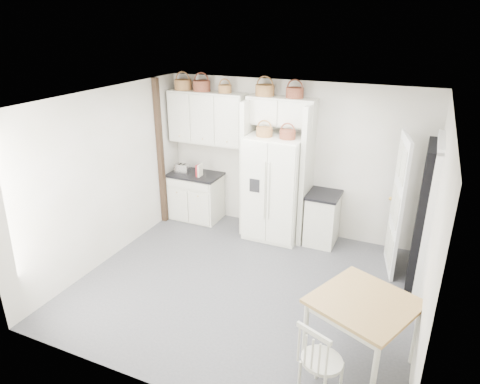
% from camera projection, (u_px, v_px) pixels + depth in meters
% --- Properties ---
extents(floor, '(4.50, 4.50, 0.00)m').
position_uv_depth(floor, '(244.00, 286.00, 6.04)').
color(floor, '#515155').
rests_on(floor, ground).
extents(ceiling, '(4.50, 4.50, 0.00)m').
position_uv_depth(ceiling, '(245.00, 101.00, 5.06)').
color(ceiling, white).
rests_on(ceiling, wall_back).
extents(wall_back, '(4.50, 0.00, 4.50)m').
position_uv_depth(wall_back, '(291.00, 159.00, 7.24)').
color(wall_back, '#B4AE97').
rests_on(wall_back, floor).
extents(wall_left, '(0.00, 4.00, 4.00)m').
position_uv_depth(wall_left, '(107.00, 177.00, 6.39)').
color(wall_left, '#B4AE97').
rests_on(wall_left, floor).
extents(wall_right, '(0.00, 4.00, 4.00)m').
position_uv_depth(wall_right, '(432.00, 234.00, 4.70)').
color(wall_right, '#B4AE97').
rests_on(wall_right, floor).
extents(refrigerator, '(0.91, 0.73, 1.77)m').
position_uv_depth(refrigerator, '(275.00, 187.00, 7.14)').
color(refrigerator, white).
rests_on(refrigerator, floor).
extents(base_cab_left, '(0.91, 0.57, 0.84)m').
position_uv_depth(base_cab_left, '(196.00, 197.00, 7.96)').
color(base_cab_left, beige).
rests_on(base_cab_left, floor).
extents(base_cab_right, '(0.48, 0.57, 0.84)m').
position_uv_depth(base_cab_right, '(322.00, 219.00, 7.07)').
color(base_cab_right, beige).
rests_on(base_cab_right, floor).
extents(dining_table, '(1.25, 1.25, 0.79)m').
position_uv_depth(dining_table, '(361.00, 331.00, 4.57)').
color(dining_table, brown).
rests_on(dining_table, floor).
extents(windsor_chair, '(0.53, 0.51, 0.86)m').
position_uv_depth(windsor_chair, '(322.00, 361.00, 4.14)').
color(windsor_chair, beige).
rests_on(windsor_chair, floor).
extents(counter_left, '(0.94, 0.61, 0.04)m').
position_uv_depth(counter_left, '(195.00, 175.00, 7.80)').
color(counter_left, black).
rests_on(counter_left, base_cab_left).
extents(counter_right, '(0.51, 0.61, 0.04)m').
position_uv_depth(counter_right, '(324.00, 195.00, 6.90)').
color(counter_right, black).
rests_on(counter_right, base_cab_right).
extents(toaster, '(0.26, 0.16, 0.18)m').
position_uv_depth(toaster, '(182.00, 169.00, 7.76)').
color(toaster, silver).
rests_on(toaster, counter_left).
extents(cookbook_red, '(0.06, 0.15, 0.22)m').
position_uv_depth(cookbook_red, '(199.00, 170.00, 7.63)').
color(cookbook_red, '#A81D24').
rests_on(cookbook_red, counter_left).
extents(cookbook_cream, '(0.03, 0.15, 0.22)m').
position_uv_depth(cookbook_cream, '(200.00, 170.00, 7.62)').
color(cookbook_cream, beige).
rests_on(cookbook_cream, counter_left).
extents(basket_upper_a, '(0.31, 0.31, 0.17)m').
position_uv_depth(basket_upper_a, '(183.00, 85.00, 7.40)').
color(basket_upper_a, brown).
rests_on(basket_upper_a, upper_cabinet).
extents(basket_upper_b, '(0.30, 0.30, 0.18)m').
position_uv_depth(basket_upper_b, '(202.00, 86.00, 7.26)').
color(basket_upper_b, maroon).
rests_on(basket_upper_b, upper_cabinet).
extents(basket_upper_c, '(0.23, 0.23, 0.13)m').
position_uv_depth(basket_upper_c, '(225.00, 89.00, 7.11)').
color(basket_upper_c, brown).
rests_on(basket_upper_c, upper_cabinet).
extents(basket_bridge_a, '(0.31, 0.31, 0.17)m').
position_uv_depth(basket_bridge_a, '(265.00, 90.00, 6.83)').
color(basket_bridge_a, brown).
rests_on(basket_bridge_a, bridge_cabinet).
extents(basket_bridge_b, '(0.28, 0.28, 0.16)m').
position_uv_depth(basket_bridge_b, '(295.00, 93.00, 6.65)').
color(basket_bridge_b, maroon).
rests_on(basket_bridge_b, bridge_cabinet).
extents(basket_fridge_a, '(0.26, 0.26, 0.14)m').
position_uv_depth(basket_fridge_a, '(264.00, 132.00, 6.76)').
color(basket_fridge_a, brown).
rests_on(basket_fridge_a, refrigerator).
extents(basket_fridge_b, '(0.25, 0.25, 0.14)m').
position_uv_depth(basket_fridge_b, '(288.00, 135.00, 6.61)').
color(basket_fridge_b, maroon).
rests_on(basket_fridge_b, refrigerator).
extents(upper_cabinet, '(1.40, 0.34, 0.90)m').
position_uv_depth(upper_cabinet, '(207.00, 118.00, 7.43)').
color(upper_cabinet, beige).
rests_on(upper_cabinet, wall_back).
extents(bridge_cabinet, '(1.12, 0.34, 0.45)m').
position_uv_depth(bridge_cabinet, '(282.00, 111.00, 6.84)').
color(bridge_cabinet, beige).
rests_on(bridge_cabinet, wall_back).
extents(fridge_panel_left, '(0.08, 0.60, 2.30)m').
position_uv_depth(fridge_panel_left, '(249.00, 167.00, 7.29)').
color(fridge_panel_left, beige).
rests_on(fridge_panel_left, floor).
extents(fridge_panel_right, '(0.08, 0.60, 2.30)m').
position_uv_depth(fridge_panel_right, '(307.00, 175.00, 6.91)').
color(fridge_panel_right, beige).
rests_on(fridge_panel_right, floor).
extents(trim_post, '(0.09, 0.09, 2.60)m').
position_uv_depth(trim_post, '(160.00, 153.00, 7.51)').
color(trim_post, black).
rests_on(trim_post, floor).
extents(doorway_void, '(0.18, 0.85, 2.05)m').
position_uv_depth(doorway_void, '(423.00, 219.00, 5.69)').
color(doorway_void, black).
rests_on(doorway_void, floor).
extents(door_slab, '(0.21, 0.79, 2.05)m').
position_uv_depth(door_slab, '(397.00, 205.00, 6.10)').
color(door_slab, white).
rests_on(door_slab, floor).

